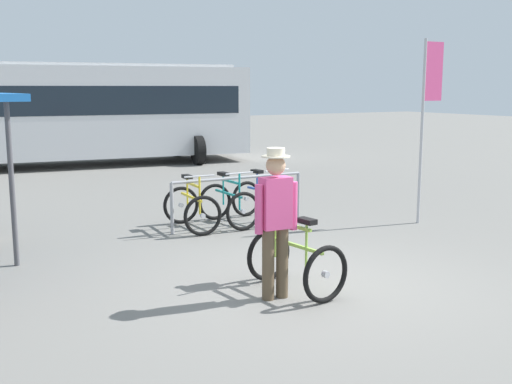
{
  "coord_description": "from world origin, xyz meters",
  "views": [
    {
      "loc": [
        -4.26,
        -5.92,
        2.38
      ],
      "look_at": [
        -0.16,
        1.1,
        1.0
      ],
      "focal_mm": 43.35,
      "sensor_mm": 36.0,
      "label": 1
    }
  ],
  "objects_px": {
    "racked_bike_yellow": "(191,208)",
    "banner_flag": "(429,96)",
    "racked_bike_blue": "(263,201)",
    "featured_bicycle": "(289,249)",
    "racked_bike_teal": "(228,204)",
    "person_with_featured_bike": "(276,217)",
    "bus_distant": "(83,108)"
  },
  "relations": [
    {
      "from": "racked_bike_teal",
      "to": "banner_flag",
      "type": "height_order",
      "value": "banner_flag"
    },
    {
      "from": "featured_bicycle",
      "to": "person_with_featured_bike",
      "type": "relative_size",
      "value": 0.72
    },
    {
      "from": "person_with_featured_bike",
      "to": "banner_flag",
      "type": "height_order",
      "value": "banner_flag"
    },
    {
      "from": "racked_bike_yellow",
      "to": "bus_distant",
      "type": "distance_m",
      "value": 9.83
    },
    {
      "from": "racked_bike_teal",
      "to": "featured_bicycle",
      "type": "height_order",
      "value": "featured_bicycle"
    },
    {
      "from": "racked_bike_teal",
      "to": "racked_bike_blue",
      "type": "xyz_separation_m",
      "value": [
        0.7,
        -0.01,
        0.0
      ]
    },
    {
      "from": "racked_bike_blue",
      "to": "banner_flag",
      "type": "distance_m",
      "value": 3.42
    },
    {
      "from": "racked_bike_blue",
      "to": "banner_flag",
      "type": "xyz_separation_m",
      "value": [
        2.41,
        -1.54,
        1.86
      ]
    },
    {
      "from": "racked_bike_blue",
      "to": "person_with_featured_bike",
      "type": "relative_size",
      "value": 0.67
    },
    {
      "from": "featured_bicycle",
      "to": "bus_distant",
      "type": "height_order",
      "value": "bus_distant"
    },
    {
      "from": "bus_distant",
      "to": "banner_flag",
      "type": "height_order",
      "value": "banner_flag"
    },
    {
      "from": "banner_flag",
      "to": "racked_bike_teal",
      "type": "bearing_deg",
      "value": 153.46
    },
    {
      "from": "featured_bicycle",
      "to": "person_with_featured_bike",
      "type": "distance_m",
      "value": 0.61
    },
    {
      "from": "racked_bike_yellow",
      "to": "racked_bike_teal",
      "type": "bearing_deg",
      "value": -1.09
    },
    {
      "from": "racked_bike_yellow",
      "to": "banner_flag",
      "type": "height_order",
      "value": "banner_flag"
    },
    {
      "from": "racked_bike_blue",
      "to": "banner_flag",
      "type": "relative_size",
      "value": 0.36
    },
    {
      "from": "racked_bike_teal",
      "to": "person_with_featured_bike",
      "type": "xyz_separation_m",
      "value": [
        -1.32,
        -3.65,
        0.58
      ]
    },
    {
      "from": "racked_bike_blue",
      "to": "bus_distant",
      "type": "xyz_separation_m",
      "value": [
        -0.59,
        9.72,
        1.37
      ]
    },
    {
      "from": "bus_distant",
      "to": "featured_bicycle",
      "type": "bearing_deg",
      "value": -94.82
    },
    {
      "from": "banner_flag",
      "to": "person_with_featured_bike",
      "type": "bearing_deg",
      "value": -154.76
    },
    {
      "from": "racked_bike_yellow",
      "to": "banner_flag",
      "type": "distance_m",
      "value": 4.53
    },
    {
      "from": "person_with_featured_bike",
      "to": "featured_bicycle",
      "type": "bearing_deg",
      "value": 33.59
    },
    {
      "from": "racked_bike_yellow",
      "to": "racked_bike_blue",
      "type": "relative_size",
      "value": 0.98
    },
    {
      "from": "person_with_featured_bike",
      "to": "banner_flag",
      "type": "bearing_deg",
      "value": 25.24
    },
    {
      "from": "banner_flag",
      "to": "featured_bicycle",
      "type": "bearing_deg",
      "value": -155.48
    },
    {
      "from": "racked_bike_yellow",
      "to": "person_with_featured_bike",
      "type": "relative_size",
      "value": 0.66
    },
    {
      "from": "racked_bike_blue",
      "to": "featured_bicycle",
      "type": "xyz_separation_m",
      "value": [
        -1.69,
        -3.42,
        0.12
      ]
    },
    {
      "from": "racked_bike_blue",
      "to": "featured_bicycle",
      "type": "height_order",
      "value": "featured_bicycle"
    },
    {
      "from": "racked_bike_yellow",
      "to": "racked_bike_teal",
      "type": "relative_size",
      "value": 1.02
    },
    {
      "from": "racked_bike_blue",
      "to": "racked_bike_teal",
      "type": "bearing_deg",
      "value": 178.91
    },
    {
      "from": "racked_bike_blue",
      "to": "featured_bicycle",
      "type": "bearing_deg",
      "value": -116.38
    },
    {
      "from": "racked_bike_teal",
      "to": "person_with_featured_bike",
      "type": "relative_size",
      "value": 0.65
    }
  ]
}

